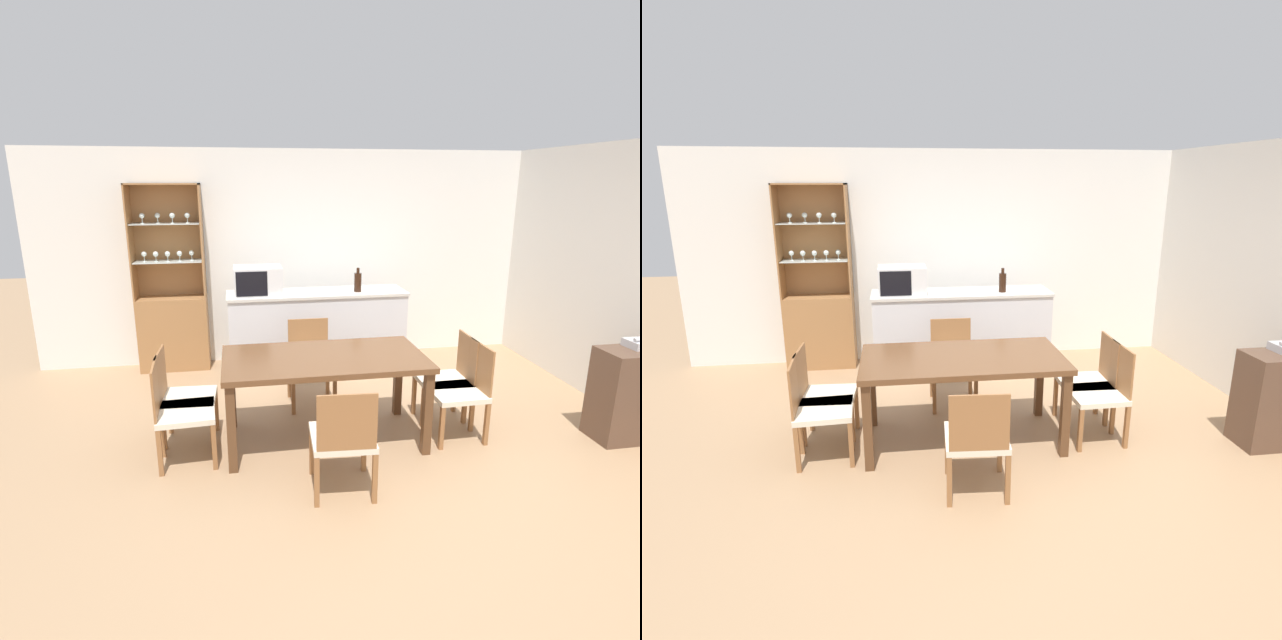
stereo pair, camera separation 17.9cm
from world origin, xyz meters
TOP-DOWN VIEW (x-y plane):
  - ground_plane at (0.00, 0.00)m, footprint 18.00×18.00m
  - wall_back at (0.00, 2.63)m, footprint 6.80×0.06m
  - kitchen_counter at (-0.16, 1.95)m, footprint 2.01×0.54m
  - display_cabinet at (-1.80, 2.44)m, footprint 0.80×0.33m
  - dining_table at (-0.35, 0.41)m, footprint 1.69×0.87m
  - dining_chair_head_near at (-0.35, -0.36)m, footprint 0.47×0.47m
  - dining_chair_side_left_near at (-1.53, 0.28)m, footprint 0.47×0.47m
  - dining_chair_side_right_near at (0.83, 0.28)m, footprint 0.45×0.45m
  - dining_chair_head_far at (-0.35, 1.19)m, footprint 0.45×0.45m
  - dining_chair_side_right_far at (0.83, 0.54)m, footprint 0.46×0.46m
  - dining_chair_side_left_far at (-1.53, 0.55)m, footprint 0.46×0.46m
  - microwave at (-0.82, 1.93)m, footprint 0.52×0.38m
  - wine_bottle at (0.29, 1.88)m, footprint 0.08×0.08m
  - side_cabinet at (2.25, 0.00)m, footprint 0.59×0.35m

SIDE VIEW (x-z plane):
  - ground_plane at x=0.00m, z-range 0.00..0.00m
  - side_cabinet at x=2.25m, z-range 0.00..0.81m
  - dining_chair_head_near at x=-0.35m, z-range 0.01..0.85m
  - dining_chair_side_left_near at x=-1.53m, z-range 0.01..0.85m
  - dining_chair_side_right_near at x=0.83m, z-range 0.01..0.85m
  - dining_chair_head_far at x=-0.35m, z-range 0.01..0.85m
  - dining_chair_side_right_far at x=0.83m, z-range 0.01..0.85m
  - dining_chair_side_left_far at x=-1.53m, z-range 0.01..0.85m
  - kitchen_counter at x=-0.16m, z-range 0.00..0.99m
  - display_cabinet at x=-1.80m, z-range -0.46..1.70m
  - dining_table at x=-0.35m, z-range 0.30..1.06m
  - wine_bottle at x=0.29m, z-range 0.96..1.23m
  - microwave at x=-0.82m, z-range 0.98..1.29m
  - wall_back at x=0.00m, z-range 0.00..2.55m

